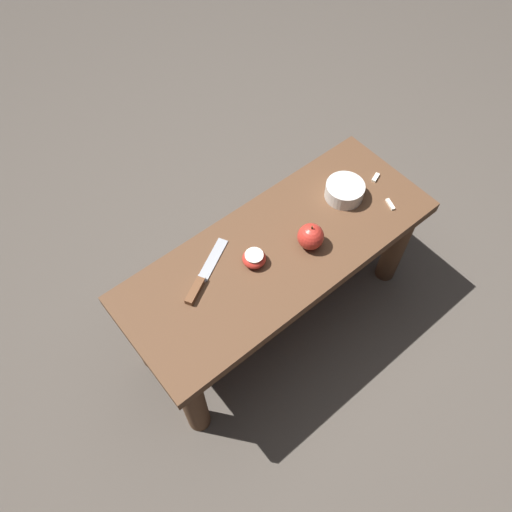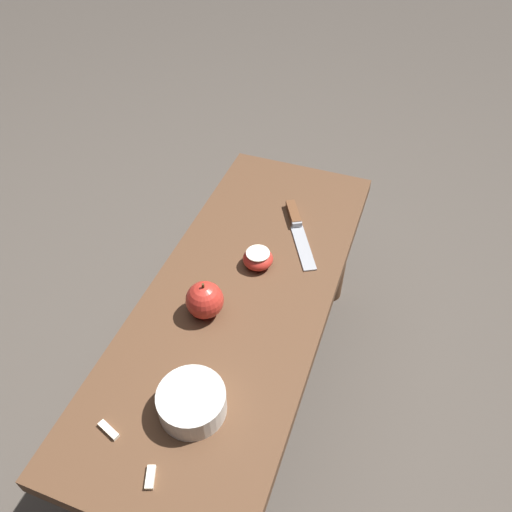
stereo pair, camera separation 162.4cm
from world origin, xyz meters
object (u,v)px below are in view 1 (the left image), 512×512
(bowl, at_px, (345,191))
(apple_whole, at_px, (311,237))
(wooden_bench, at_px, (278,265))
(apple_cut, at_px, (254,258))
(knife, at_px, (201,280))

(bowl, bearing_deg, apple_whole, -162.08)
(wooden_bench, distance_m, apple_cut, 0.15)
(wooden_bench, bearing_deg, bowl, 4.19)
(knife, xyz_separation_m, bowl, (0.56, -0.03, 0.02))
(knife, distance_m, apple_cut, 0.17)
(knife, bearing_deg, wooden_bench, -40.80)
(apple_whole, relative_size, bowl, 0.73)
(apple_cut, height_order, bowl, bowl)
(knife, xyz_separation_m, apple_whole, (0.34, -0.10, 0.03))
(wooden_bench, height_order, bowl, bowl)
(wooden_bench, height_order, apple_cut, apple_cut)
(wooden_bench, distance_m, apple_whole, 0.17)
(knife, height_order, apple_whole, apple_whole)
(wooden_bench, distance_m, knife, 0.29)
(apple_cut, bearing_deg, knife, 164.19)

